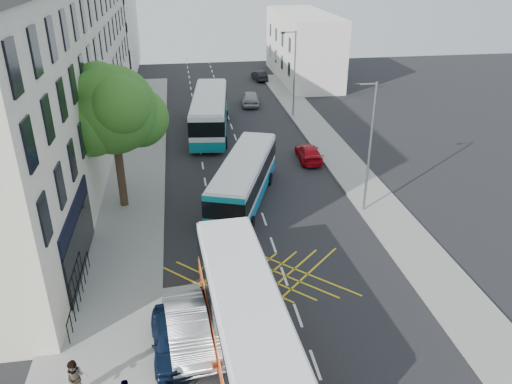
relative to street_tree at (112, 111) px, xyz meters
name	(u,v)px	position (x,y,z in m)	size (l,w,h in m)	color
ground	(315,365)	(8.51, -14.97, -6.29)	(120.00, 120.00, 0.00)	black
pavement_left	(125,205)	(0.01, 0.03, -6.22)	(5.00, 70.00, 0.15)	gray
pavement_right	(365,189)	(16.01, 0.03, -6.22)	(3.00, 70.00, 0.15)	gray
terrace_main	(48,71)	(-5.49, 9.52, 0.46)	(8.30, 45.00, 13.50)	beige
terrace_far	(102,34)	(-5.49, 40.03, -1.29)	(8.00, 20.00, 10.00)	silver
building_right	(303,46)	(19.51, 33.03, -2.29)	(6.00, 18.00, 8.00)	silver
street_tree	(112,111)	(0.00, 0.00, 0.00)	(6.30, 5.70, 8.80)	#382619
lamp_near	(369,142)	(14.71, -2.97, -1.68)	(1.45, 0.15, 8.00)	slate
lamp_far	(293,70)	(14.71, 17.03, -1.68)	(1.45, 0.15, 8.00)	slate
railings	(79,291)	(-1.19, -9.67, -5.57)	(0.08, 5.60, 1.14)	black
bus_near	(245,319)	(5.90, -13.81, -4.63)	(3.27, 11.36, 3.16)	silver
bus_mid	(244,179)	(7.63, -0.39, -4.74)	(5.85, 10.70, 2.95)	silver
bus_far	(210,113)	(6.47, 13.69, -4.48)	(4.19, 12.49, 3.45)	silver
parked_car_blue	(172,338)	(2.97, -13.36, -5.61)	(1.61, 3.99, 1.36)	black
parked_car_silver	(187,326)	(3.61, -12.84, -5.50)	(1.67, 4.80, 1.58)	#9B9EA2
red_hatchback	(309,153)	(13.54, 5.90, -5.69)	(1.68, 4.12, 1.20)	#B10713
distant_car_grey	(209,88)	(7.32, 27.02, -5.64)	(2.16, 4.69, 1.30)	#44474D
distant_car_silver	(250,98)	(11.28, 21.91, -5.54)	(1.78, 4.43, 1.51)	#999BA0
distant_car_dark	(259,76)	(14.01, 32.79, -5.69)	(1.28, 3.66, 1.21)	black
pedestrian_near	(76,380)	(-0.37, -15.31, -5.31)	(0.81, 0.63, 1.66)	gray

